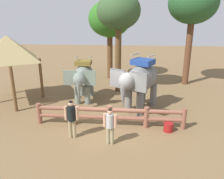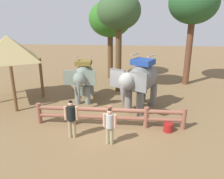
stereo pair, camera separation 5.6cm
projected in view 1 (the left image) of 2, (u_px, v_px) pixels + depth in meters
The scene contains 11 objects.
ground_plane at pixel (110, 123), 11.43m from camera, with size 60.00×60.00×0.00m, color brown.
log_fence at pixel (110, 115), 11.00m from camera, with size 7.30×0.28×1.05m.
elephant_near_left at pixel (83, 77), 13.96m from camera, with size 1.84×3.21×2.76m.
elephant_center at pixel (140, 80), 12.53m from camera, with size 3.00×3.68×3.17m.
tourist_woman_in_black at pixel (110, 124), 9.34m from camera, with size 0.57×0.35×1.63m.
tourist_man_in_blue at pixel (72, 117), 9.82m from camera, with size 0.62×0.35×1.76m.
thatched_shelter at pixel (8, 49), 13.32m from camera, with size 4.05×4.05×4.08m.
tree_far_left at pixel (193, 4), 16.08m from camera, with size 3.52×3.52×7.49m.
tree_back_center at pixel (110, 20), 18.13m from camera, with size 3.41×3.41×6.32m.
tree_far_right at pixel (119, 13), 14.68m from camera, with size 2.85×2.85×6.64m.
feed_bucket at pixel (168, 127), 10.60m from camera, with size 0.43×0.43×0.41m.
Camera 1 is at (0.94, -10.26, 5.24)m, focal length 36.46 mm.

